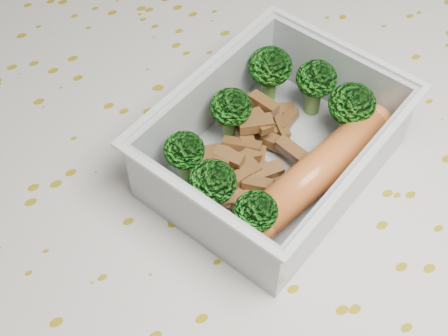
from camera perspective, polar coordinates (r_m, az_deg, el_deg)
dining_table at (r=0.56m, az=0.98°, el=-7.17°), size 1.40×0.90×0.75m
tablecloth at (r=0.52m, az=1.06°, el=-4.42°), size 1.46×0.96×0.19m
lunch_container at (r=0.48m, az=4.56°, el=1.58°), size 0.23×0.21×0.07m
broccoli_florets at (r=0.48m, az=4.03°, el=4.10°), size 0.17×0.15×0.05m
meat_pile at (r=0.49m, az=2.27°, el=1.31°), size 0.11×0.09×0.03m
sausage at (r=0.47m, az=8.71°, el=-0.13°), size 0.16×0.06×0.03m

